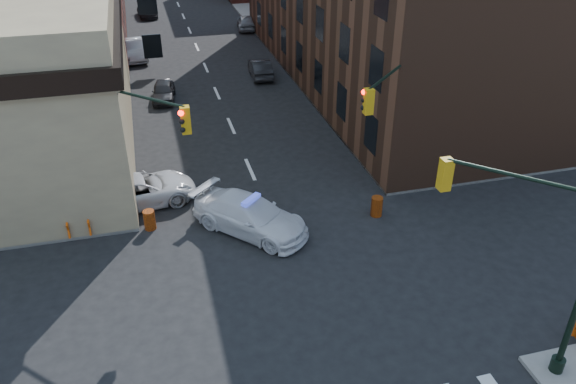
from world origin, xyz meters
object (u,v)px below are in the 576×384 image
barrel_road (377,206)px  pedestrian_a (59,216)px  parked_car_enear (260,68)px  pedestrian_b (0,224)px  parked_car_wnear (164,91)px  barrel_bank (150,220)px  pickup (140,190)px  barricade_nw_a (71,203)px  police_car (250,215)px  parked_car_wfar (133,50)px

barrel_road → pedestrian_a: bearing=172.0°
parked_car_enear → pedestrian_b: size_ratio=2.31×
barrel_road → parked_car_wnear: bearing=115.9°
barrel_bank → pedestrian_b: bearing=176.3°
pickup → barrel_road: bearing=-119.1°
pedestrian_b → barricade_nw_a: bearing=41.1°
police_car → parked_car_wfar: bearing=56.1°
barrel_road → barricade_nw_a: barricade_nw_a is taller
pickup → barrel_bank: pickup is taller
parked_car_wnear → pedestrian_b: size_ratio=2.07×
barricade_nw_a → police_car: bearing=-34.2°
parked_car_wnear → parked_car_enear: size_ratio=0.90×
police_car → parked_car_enear: bearing=33.5°
parked_car_enear → barrel_road: 20.71m
parked_car_enear → pedestrian_b: pedestrian_b is taller
parked_car_enear → pedestrian_a: size_ratio=2.29×
parked_car_wnear → pedestrian_a: (-5.54, -15.64, 0.42)m
pedestrian_b → barrel_bank: (6.17, -0.40, -0.58)m
pedestrian_b → parked_car_enear: bearing=59.7°
parked_car_wfar → pedestrian_b: (-6.17, -25.84, 0.25)m
pickup → barricade_nw_a: bearing=85.5°
police_car → pedestrian_a: pedestrian_a is taller
pedestrian_b → barricade_nw_a: (2.70, 1.68, -0.40)m
pedestrian_a → barrel_bank: 3.85m
parked_car_wnear → parked_car_enear: (7.54, 3.07, 0.05)m
parked_car_wfar → barrel_road: bearing=-77.4°
pickup → pedestrian_a: size_ratio=2.93×
police_car → pedestrian_b: bearing=127.9°
police_car → pickup: bearing=99.2°
parked_car_enear → pedestrian_a: (-13.08, -18.70, 0.37)m
pedestrian_a → barricade_nw_a: 1.75m
pedestrian_b → police_car: bearing=0.0°
barrel_road → barrel_bank: size_ratio=1.03×
police_car → pedestrian_a: 8.33m
pedestrian_a → barrel_road: (14.11, -1.98, -0.58)m
pickup → pedestrian_b: (-5.87, -1.92, 0.31)m
parked_car_wnear → pedestrian_a: 16.59m
pedestrian_a → barrel_bank: bearing=5.0°
pedestrian_b → barrel_bank: bearing=5.5°
barrel_road → barricade_nw_a: 14.28m
parked_car_wnear → parked_car_wfar: (-1.76, 10.21, 0.16)m
barricade_nw_a → parked_car_wfar: bearing=71.0°
parked_car_wfar → barrel_road: 29.68m
pickup → parked_car_enear: (9.60, 16.78, -0.05)m
police_car → parked_car_wfar: size_ratio=1.14×
pedestrian_b → parked_car_wfar: bearing=85.8°
parked_car_wnear → pedestrian_b: 17.54m
barrel_road → police_car: bearing=177.4°
parked_car_enear → police_car: bearing=79.7°
parked_car_wnear → barricade_nw_a: parked_car_wnear is taller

